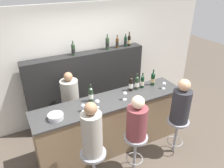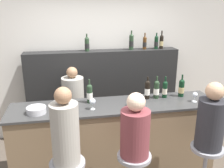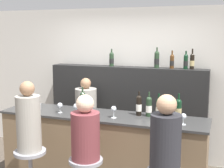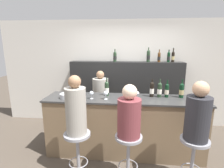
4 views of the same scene
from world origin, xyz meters
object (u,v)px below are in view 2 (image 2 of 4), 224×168
Objects in this scene: guest_seated_right at (211,120)px; wine_bottle_backbar_1 at (131,42)px; bar_stool_middle at (134,166)px; wine_bottle_backbar_3 at (156,42)px; metal_bowl at (36,110)px; wine_glass_0 at (73,103)px; wine_bottle_counter_0 at (90,93)px; wine_bottle_backbar_2 at (145,43)px; guest_seated_left at (65,131)px; guest_seated_middle at (135,130)px; wine_glass_2 at (133,98)px; wine_bottle_counter_1 at (147,89)px; wine_glass_1 at (92,102)px; wine_bottle_backbar_0 at (87,44)px; bartender at (74,114)px; wine_bottle_counter_2 at (156,89)px; wine_bottle_counter_4 at (181,88)px; wine_bottle_backbar_4 at (161,42)px; wine_glass_3 at (195,95)px; wine_bottle_counter_3 at (165,89)px; bar_stool_right at (206,158)px.

wine_bottle_backbar_1 is at bearing 105.17° from guest_seated_right.
wine_bottle_backbar_1 is at bearing 77.09° from bar_stool_middle.
wine_bottle_backbar_3 is 2.42m from metal_bowl.
wine_bottle_counter_0 is at bearing 44.49° from wine_glass_0.
wine_bottle_backbar_2 is 2.24m from metal_bowl.
wine_glass_0 is at bearing 80.14° from guest_seated_left.
guest_seated_left is at bearing -180.00° from guest_seated_right.
metal_bowl is 1.27m from guest_seated_middle.
wine_glass_2 is at bearing -113.16° from wine_bottle_backbar_2.
wine_bottle_counter_1 is 2.19× the size of wine_glass_1.
metal_bowl is at bearing 151.59° from bar_stool_middle.
metal_bowl is (-1.99, -1.23, -0.61)m from wine_bottle_backbar_3.
wine_glass_0 is (-1.54, -1.24, -0.55)m from wine_bottle_backbar_3.
wine_bottle_backbar_2 reaches higher than wine_bottle_counter_0.
bartender is (-0.28, -0.44, -1.07)m from wine_bottle_backbar_0.
wine_bottle_counter_2 is at bearing -96.91° from wine_bottle_backbar_2.
wine_bottle_backbar_4 is at bearing 87.31° from wine_bottle_counter_4.
wine_bottle_counter_4 is 0.25m from wine_glass_3.
wine_glass_0 is 1.00× the size of wine_glass_3.
guest_seated_right is (1.32, -0.59, -0.10)m from wine_glass_1.
wine_bottle_backbar_2 reaches higher than wine_bottle_counter_1.
bartender reaches higher than wine_glass_0.
wine_bottle_counter_3 is at bearing -23.54° from bartender.
wine_glass_0 is 1.68m from guest_seated_right.
wine_glass_0 is 0.94× the size of wine_glass_1.
wine_bottle_backbar_0 is 0.40× the size of bar_stool_middle.
wine_bottle_backbar_2 is at bearing 97.88° from bar_stool_right.
wine_glass_1 is at bearing -166.17° from wine_bottle_counter_2.
wine_bottle_backbar_0 is 1.44m from wine_glass_2.
wine_bottle_counter_2 is 0.40× the size of guest_seated_right.
wine_glass_1 is 0.98m from bartender.
bar_stool_middle is at bearing -28.41° from metal_bowl.
wine_glass_0 is 0.10× the size of bartender.
wine_glass_2 reaches higher than bar_stool_right.
wine_bottle_counter_1 is 2.33× the size of wine_glass_3.
wine_bottle_backbar_3 is at bearing 71.58° from wine_bottle_counter_2.
wine_glass_0 is at bearing 159.48° from bar_stool_right.
bar_stool_middle is at bearing -116.15° from wine_bottle_counter_1.
wine_bottle_counter_2 reaches higher than wine_bottle_counter_1.
wine_bottle_backbar_1 is 1.74m from wine_glass_0.
wine_bottle_backbar_1 reaches higher than bar_stool_middle.
wine_bottle_backbar_3 is at bearing 0.00° from wine_bottle_backbar_1.
wine_glass_3 is at bearing -68.05° from wine_bottle_counter_4.
guest_seated_left reaches higher than wine_glass_1.
wine_bottle_counter_2 is 1.17× the size of wine_bottle_backbar_3.
wine_glass_3 is at bearing -0.33° from metal_bowl.
wine_glass_3 is (0.62, -0.23, -0.04)m from wine_bottle_counter_1.
guest_seated_middle is (1.11, -0.60, -0.06)m from metal_bowl.
wine_bottle_backbar_3 reaches higher than guest_seated_right.
wine_bottle_backbar_0 is 2.09× the size of wine_glass_3.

